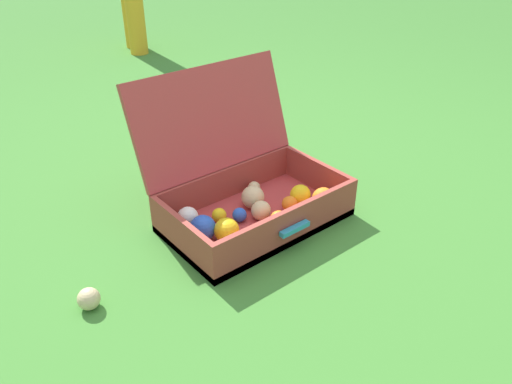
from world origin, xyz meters
name	(u,v)px	position (x,y,z in m)	size (l,w,h in m)	color
ground_plane	(268,227)	(0.00, 0.00, 0.00)	(16.00, 16.00, 0.00)	#3D7A2D
open_suitcase	(245,190)	(-0.02, 0.09, 0.10)	(0.59, 0.49, 0.47)	#B23838
stray_ball_on_grass	(89,299)	(-0.61, 0.01, 0.03)	(0.06, 0.06, 0.06)	#D1B784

